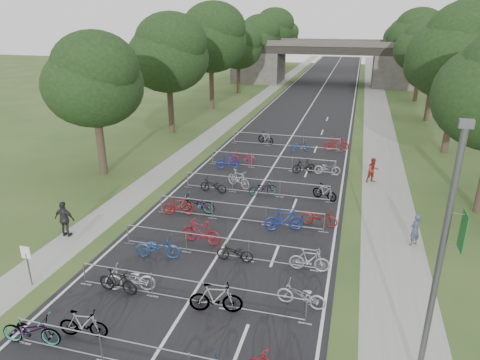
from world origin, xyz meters
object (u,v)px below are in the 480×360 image
(overpass_bridge, at_px, (326,62))
(park_sign, at_px, (27,259))
(lamppost, at_px, (441,259))
(pedestrian_a, at_px, (415,230))
(pedestrian_c, at_px, (65,219))
(bike_1, at_px, (83,324))
(bike_0, at_px, (31,330))
(pedestrian_b, at_px, (373,170))

(overpass_bridge, distance_m, park_sign, 62.41)
(lamppost, distance_m, pedestrian_a, 9.52)
(pedestrian_a, relative_size, pedestrian_c, 0.87)
(overpass_bridge, distance_m, bike_1, 64.27)
(bike_0, height_order, pedestrian_a, pedestrian_a)
(overpass_bridge, xyz_separation_m, park_sign, (-6.80, -62.00, -2.27))
(park_sign, relative_size, pedestrian_a, 1.10)
(bike_0, bearing_deg, park_sign, 32.88)
(lamppost, distance_m, pedestrian_b, 17.64)
(pedestrian_a, distance_m, pedestrian_b, 8.61)
(park_sign, bearing_deg, pedestrian_c, 107.21)
(bike_0, relative_size, pedestrian_b, 1.25)
(lamppost, relative_size, pedestrian_b, 4.85)
(pedestrian_c, bearing_deg, bike_0, 118.76)
(park_sign, xyz_separation_m, pedestrian_a, (15.77, 7.85, -0.44))
(lamppost, distance_m, bike_1, 11.79)
(overpass_bridge, height_order, bike_1, overpass_bridge)
(lamppost, xyz_separation_m, pedestrian_c, (-16.40, 5.09, -3.33))
(lamppost, bearing_deg, bike_0, -171.46)
(bike_0, bearing_deg, lamppost, -89.38)
(bike_0, distance_m, pedestrian_b, 22.30)
(bike_0, distance_m, pedestrian_c, 7.95)
(overpass_bridge, xyz_separation_m, pedestrian_a, (8.97, -54.15, -2.70))
(park_sign, bearing_deg, pedestrian_b, 49.43)
(overpass_bridge, relative_size, pedestrian_b, 18.33)
(bike_0, xyz_separation_m, pedestrian_b, (11.42, 19.15, 0.29))
(park_sign, bearing_deg, lamppost, -3.78)
(bike_1, xyz_separation_m, pedestrian_a, (11.77, 9.98, 0.30))
(pedestrian_a, bearing_deg, pedestrian_b, -121.23)
(park_sign, height_order, pedestrian_b, park_sign)
(bike_0, bearing_deg, pedestrian_b, -38.73)
(park_sign, xyz_separation_m, bike_1, (4.01, -2.14, -0.73))
(overpass_bridge, bearing_deg, lamppost, -82.47)
(overpass_bridge, height_order, pedestrian_b, overpass_bridge)
(overpass_bridge, xyz_separation_m, bike_0, (-4.30, -64.90, -2.98))
(overpass_bridge, relative_size, pedestrian_a, 18.65)
(overpass_bridge, height_order, lamppost, lamppost)
(lamppost, bearing_deg, pedestrian_c, 162.76)
(bike_1, distance_m, pedestrian_a, 15.43)
(lamppost, xyz_separation_m, bike_0, (-12.63, -1.90, -3.73))
(overpass_bridge, height_order, pedestrian_c, overpass_bridge)
(overpass_bridge, height_order, pedestrian_a, overpass_bridge)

